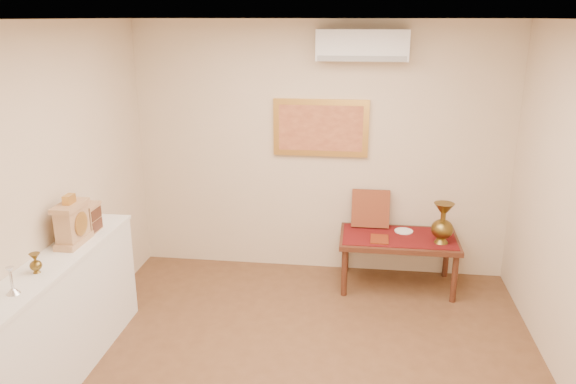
% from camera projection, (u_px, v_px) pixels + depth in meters
% --- Properties ---
extents(ceiling, '(4.50, 4.50, 0.00)m').
position_uv_depth(ceiling, '(297.00, 19.00, 3.46)').
color(ceiling, white).
rests_on(ceiling, ground).
extents(wall_back, '(4.00, 0.02, 2.70)m').
position_uv_depth(wall_back, '(321.00, 150.00, 5.99)').
color(wall_back, beige).
rests_on(wall_back, ground).
extents(wall_left, '(0.02, 4.50, 2.70)m').
position_uv_depth(wall_left, '(25.00, 212.00, 4.11)').
color(wall_left, beige).
rests_on(wall_left, ground).
extents(candlestick, '(0.09, 0.09, 0.19)m').
position_uv_depth(candlestick, '(11.00, 281.00, 3.65)').
color(candlestick, silver).
rests_on(candlestick, display_ledge).
extents(brass_urn_small, '(0.09, 0.09, 0.19)m').
position_uv_depth(brass_urn_small, '(35.00, 260.00, 3.95)').
color(brass_urn_small, brown).
rests_on(brass_urn_small, display_ledge).
extents(table_cloth, '(1.14, 0.59, 0.01)m').
position_uv_depth(table_cloth, '(399.00, 236.00, 5.77)').
color(table_cloth, '#5F0F10').
rests_on(table_cloth, low_table).
extents(brass_urn_tall, '(0.22, 0.22, 0.50)m').
position_uv_depth(brass_urn_tall, '(443.00, 219.00, 5.53)').
color(brass_urn_tall, brown).
rests_on(brass_urn_tall, table_cloth).
extents(plate, '(0.19, 0.19, 0.01)m').
position_uv_depth(plate, '(404.00, 231.00, 5.89)').
color(plate, white).
rests_on(plate, table_cloth).
extents(menu, '(0.19, 0.26, 0.01)m').
position_uv_depth(menu, '(379.00, 239.00, 5.67)').
color(menu, maroon).
rests_on(menu, table_cloth).
extents(cushion, '(0.40, 0.18, 0.41)m').
position_uv_depth(cushion, '(371.00, 208.00, 5.99)').
color(cushion, '#5F1314').
rests_on(cushion, table_cloth).
extents(display_ledge, '(0.37, 2.02, 0.98)m').
position_uv_depth(display_ledge, '(62.00, 317.00, 4.35)').
color(display_ledge, white).
rests_on(display_ledge, floor).
extents(mantel_clock, '(0.17, 0.36, 0.41)m').
position_uv_depth(mantel_clock, '(72.00, 223.00, 4.44)').
color(mantel_clock, tan).
rests_on(mantel_clock, display_ledge).
extents(wooden_chest, '(0.16, 0.21, 0.24)m').
position_uv_depth(wooden_chest, '(88.00, 218.00, 4.71)').
color(wooden_chest, tan).
rests_on(wooden_chest, display_ledge).
extents(low_table, '(1.20, 0.70, 0.55)m').
position_uv_depth(low_table, '(398.00, 243.00, 5.79)').
color(low_table, '#4C2516').
rests_on(low_table, floor).
extents(painting, '(1.00, 0.06, 0.60)m').
position_uv_depth(painting, '(321.00, 128.00, 5.89)').
color(painting, gold).
rests_on(painting, wall_back).
extents(ac_unit, '(0.90, 0.25, 0.30)m').
position_uv_depth(ac_unit, '(362.00, 45.00, 5.49)').
color(ac_unit, silver).
rests_on(ac_unit, wall_back).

